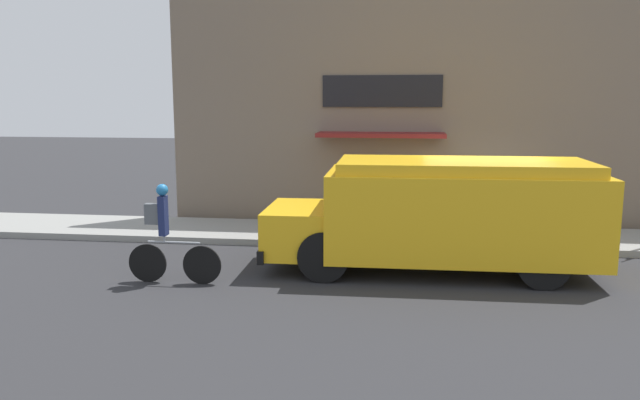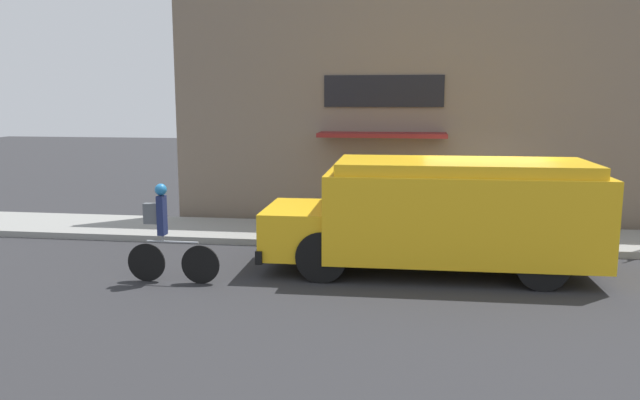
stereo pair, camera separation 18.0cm
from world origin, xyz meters
The scene contains 6 objects.
ground_plane centered at (0.00, 0.00, 0.00)m, with size 70.00×70.00×0.00m, color #2B2B2D.
sidewalk centered at (0.00, 1.14, 0.07)m, with size 28.00×2.29×0.15m.
storefront centered at (-0.06, 2.66, 2.85)m, with size 15.27×1.10×5.71m.
school_bus centered at (-0.92, -1.51, 1.13)m, with size 6.16×2.62×2.11m.
cyclist centered at (-5.78, -2.88, 0.84)m, with size 1.69×0.21×1.77m.
trash_bin centered at (2.38, 1.74, 0.53)m, with size 0.51×0.51×0.77m.
Camera 1 is at (-1.72, -13.12, 3.26)m, focal length 35.00 mm.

